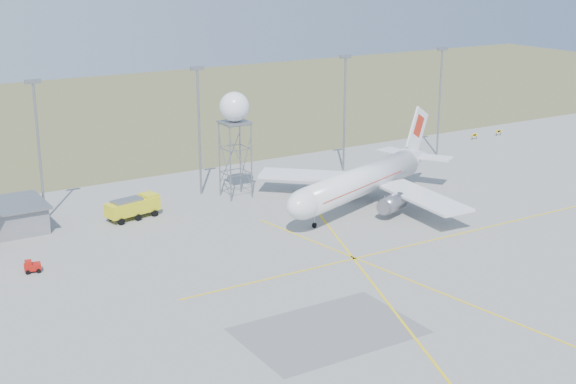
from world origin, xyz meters
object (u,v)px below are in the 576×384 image
fire_truck (134,208)px  baggage_tug (32,268)px  radar_tower (235,139)px  airliner_main (363,181)px

fire_truck → baggage_tug: (-18.17, -13.13, -0.96)m
radar_tower → airliner_main: bearing=-46.0°
radar_tower → fire_truck: (-17.73, -1.74, -7.90)m
fire_truck → baggage_tug: 22.44m
radar_tower → baggage_tug: size_ratio=7.84×
fire_truck → baggage_tug: bearing=-155.6°
airliner_main → radar_tower: 20.97m
radar_tower → baggage_tug: 39.86m
radar_tower → fire_truck: size_ratio=2.01×
radar_tower → fire_truck: 19.49m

